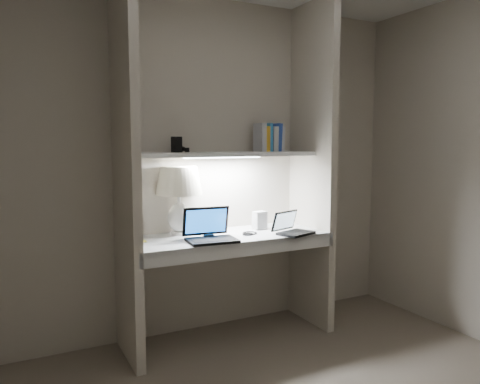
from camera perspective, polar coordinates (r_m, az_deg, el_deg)
back_wall at (r=3.59m, az=-3.34°, el=3.10°), size 3.20×0.01×2.50m
alcove_panel_left at (r=3.09m, az=-13.74°, el=2.45°), size 0.06×0.55×2.50m
alcove_panel_right at (r=3.71m, az=8.79°, el=3.14°), size 0.06×0.55×2.50m
desk at (r=3.40m, az=-1.42°, el=-5.56°), size 1.40×0.55×0.04m
desk_apron at (r=3.18m, az=0.63°, el=-6.94°), size 1.46×0.03×0.10m
shelf at (r=3.42m, az=-2.14°, el=4.63°), size 1.40×0.36×0.03m
strip_light at (r=3.42m, az=-2.13°, el=4.26°), size 0.60×0.04×0.02m
table_lamp at (r=3.39m, az=-7.46°, el=0.41°), size 0.34×0.34×0.49m
laptop_main at (r=3.21m, az=-3.71°, el=-4.99°), size 0.35×0.31×0.22m
laptop_netbook at (r=3.45m, az=6.33°, el=-4.44°), size 0.31×0.29×0.16m
speaker at (r=3.60m, az=2.42°, el=-3.48°), size 0.11×0.08×0.14m
mouse at (r=3.27m, az=-3.81°, el=-5.41°), size 0.09×0.06×0.03m
cable_coil at (r=3.43m, az=1.21°, el=-5.02°), size 0.11×0.11×0.01m
sticky_note at (r=3.24m, az=-11.89°, el=-5.92°), size 0.08×0.08×0.00m
book_row at (r=3.65m, az=3.53°, el=6.56°), size 0.21×0.14×0.22m
shelf_box at (r=3.35m, az=-7.74°, el=5.76°), size 0.07×0.06×0.11m
shelf_gadget at (r=3.39m, az=-7.33°, el=5.21°), size 0.12×0.11×0.04m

